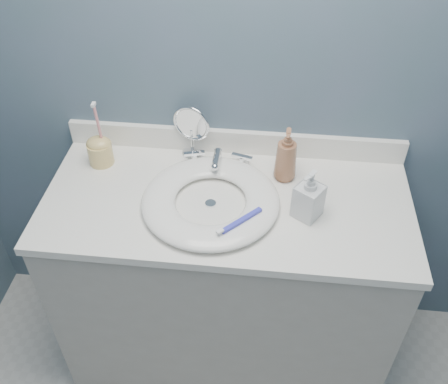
# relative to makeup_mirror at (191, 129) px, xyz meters

# --- Properties ---
(back_wall) EXTENTS (2.20, 0.02, 2.40)m
(back_wall) POSITION_rel_makeup_mirror_xyz_m (0.15, 0.05, 0.21)
(back_wall) COLOR #46606A
(back_wall) RESTS_ON ground
(vanity_cabinet) EXTENTS (1.20, 0.55, 0.85)m
(vanity_cabinet) POSITION_rel_makeup_mirror_xyz_m (0.15, -0.23, -0.57)
(vanity_cabinet) COLOR #B4AEA4
(vanity_cabinet) RESTS_ON ground
(countertop) EXTENTS (1.22, 0.57, 0.03)m
(countertop) POSITION_rel_makeup_mirror_xyz_m (0.15, -0.23, -0.13)
(countertop) COLOR white
(countertop) RESTS_ON vanity_cabinet
(backsplash) EXTENTS (1.22, 0.02, 0.09)m
(backsplash) POSITION_rel_makeup_mirror_xyz_m (0.15, 0.03, -0.07)
(backsplash) COLOR white
(backsplash) RESTS_ON countertop
(basin) EXTENTS (0.45, 0.45, 0.04)m
(basin) POSITION_rel_makeup_mirror_xyz_m (0.10, -0.26, -0.09)
(basin) COLOR white
(basin) RESTS_ON countertop
(drain) EXTENTS (0.04, 0.04, 0.01)m
(drain) POSITION_rel_makeup_mirror_xyz_m (0.10, -0.26, -0.11)
(drain) COLOR silver
(drain) RESTS_ON countertop
(faucet) EXTENTS (0.25, 0.13, 0.07)m
(faucet) POSITION_rel_makeup_mirror_xyz_m (0.10, -0.06, -0.08)
(faucet) COLOR silver
(faucet) RESTS_ON countertop
(makeup_mirror) EXTENTS (0.14, 0.08, 0.20)m
(makeup_mirror) POSITION_rel_makeup_mirror_xyz_m (0.00, 0.00, 0.00)
(makeup_mirror) COLOR silver
(makeup_mirror) RESTS_ON countertop
(soap_bottle_amber) EXTENTS (0.08, 0.08, 0.20)m
(soap_bottle_amber) POSITION_rel_makeup_mirror_xyz_m (0.34, -0.10, -0.01)
(soap_bottle_amber) COLOR #935F42
(soap_bottle_amber) RESTS_ON countertop
(soap_bottle_clear) EXTENTS (0.11, 0.11, 0.17)m
(soap_bottle_clear) POSITION_rel_makeup_mirror_xyz_m (0.41, -0.27, -0.02)
(soap_bottle_clear) COLOR silver
(soap_bottle_clear) RESTS_ON countertop
(toothbrush_holder) EXTENTS (0.09, 0.09, 0.25)m
(toothbrush_holder) POSITION_rel_makeup_mirror_xyz_m (-0.32, -0.08, -0.05)
(toothbrush_holder) COLOR #D9BA6C
(toothbrush_holder) RESTS_ON countertop
(toothbrush_lying) EXTENTS (0.13, 0.13, 0.02)m
(toothbrush_lying) POSITION_rel_makeup_mirror_xyz_m (0.20, -0.37, -0.07)
(toothbrush_lying) COLOR #373BC5
(toothbrush_lying) RESTS_ON basin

